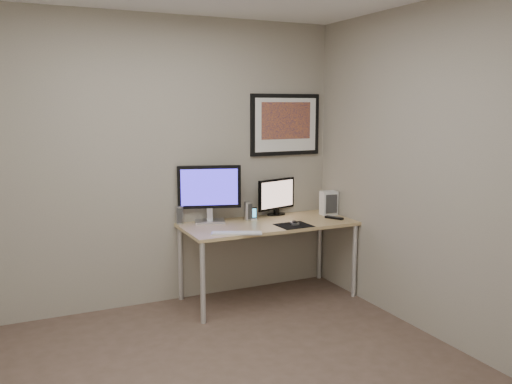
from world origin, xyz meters
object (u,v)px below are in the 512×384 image
at_px(monitor_large, 209,191).
at_px(speaker_right, 248,211).
at_px(monitor_tv, 276,196).
at_px(fan_unit, 329,203).
at_px(framed_art, 285,125).
at_px(phone_dock, 254,214).
at_px(speaker_left, 180,215).
at_px(keyboard, 237,233).
at_px(desk, 268,230).

xyz_separation_m(monitor_large, speaker_right, (0.36, -0.05, -0.21)).
xyz_separation_m(monitor_tv, speaker_right, (-0.36, -0.09, -0.11)).
distance_m(monitor_large, fan_unit, 1.22).
height_order(framed_art, phone_dock, framed_art).
height_order(monitor_large, monitor_tv, monitor_large).
height_order(speaker_left, speaker_right, speaker_right).
relative_size(speaker_left, keyboard, 0.38).
bearing_deg(speaker_right, speaker_left, 150.24).
distance_m(desk, framed_art, 1.07).
bearing_deg(desk, fan_unit, 6.56).
bearing_deg(speaker_left, phone_dock, 9.68).
bearing_deg(phone_dock, desk, -51.60).
bearing_deg(desk, speaker_left, 158.19).
distance_m(desk, speaker_left, 0.83).
height_order(desk, fan_unit, fan_unit).
distance_m(phone_dock, keyboard, 0.59).
bearing_deg(speaker_left, desk, -1.26).
xyz_separation_m(speaker_left, phone_dock, (0.69, -0.13, -0.02)).
height_order(monitor_large, phone_dock, monitor_large).
bearing_deg(speaker_left, framed_art, 22.03).
bearing_deg(fan_unit, framed_art, 149.98).
xyz_separation_m(framed_art, phone_dock, (-0.42, -0.16, -0.83)).
distance_m(desk, keyboard, 0.53).
height_order(framed_art, monitor_large, framed_art).
height_order(monitor_tv, fan_unit, monitor_tv).
height_order(monitor_large, fan_unit, monitor_large).
relative_size(desk, framed_art, 2.13).
bearing_deg(fan_unit, speaker_left, 175.99).
xyz_separation_m(speaker_left, speaker_right, (0.63, -0.11, 0.00)).
relative_size(speaker_right, fan_unit, 0.73).
bearing_deg(monitor_tv, monitor_large, 166.52).
xyz_separation_m(keyboard, fan_unit, (1.15, 0.36, 0.11)).
bearing_deg(speaker_right, monitor_large, 152.10).
height_order(speaker_right, keyboard, speaker_right).
distance_m(speaker_left, phone_dock, 0.70).
xyz_separation_m(monitor_tv, fan_unit, (0.48, -0.20, -0.08)).
height_order(desk, phone_dock, phone_dock).
height_order(monitor_tv, speaker_left, monitor_tv).
xyz_separation_m(desk, monitor_tv, (0.23, 0.29, 0.26)).
xyz_separation_m(framed_art, fan_unit, (0.36, -0.25, -0.77)).
bearing_deg(framed_art, keyboard, -142.13).
relative_size(monitor_large, monitor_tv, 1.27).
bearing_deg(fan_unit, speaker_right, 176.90).
xyz_separation_m(phone_dock, keyboard, (-0.37, -0.45, -0.05)).
xyz_separation_m(monitor_tv, keyboard, (-0.67, -0.57, -0.19)).
bearing_deg(desk, framed_art, 43.46).
height_order(desk, monitor_large, monitor_large).
distance_m(framed_art, monitor_large, 1.03).
bearing_deg(desk, speaker_right, 122.44).
xyz_separation_m(monitor_tv, phone_dock, (-0.30, -0.11, -0.13)).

